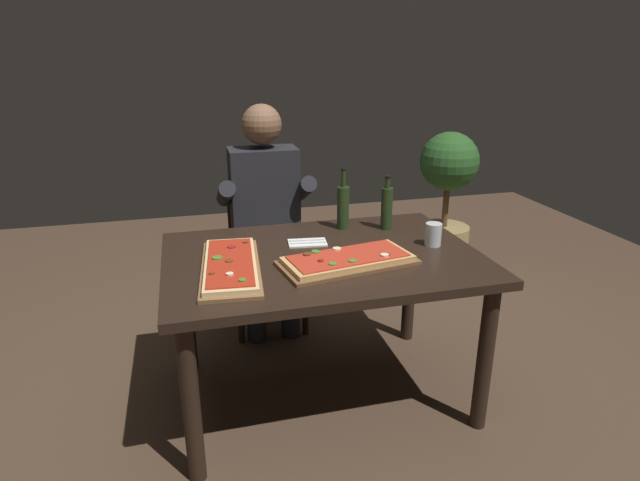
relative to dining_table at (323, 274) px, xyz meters
The scene contains 11 objects.
ground_plane 0.64m from the dining_table, ahead, with size 6.40×6.40×0.00m, color #4C3828.
dining_table is the anchor object (origin of this frame).
pizza_rectangular_front 0.19m from the dining_table, 61.78° to the right, with size 0.62×0.36×0.05m.
pizza_rectangular_left 0.44m from the dining_table, behind, with size 0.29×0.63×0.05m.
wine_bottle_dark 0.44m from the dining_table, 59.63° to the left, with size 0.06×0.06×0.31m.
oil_bottle_amber 0.53m from the dining_table, 33.45° to the left, with size 0.06×0.06×0.28m.
tumbler_near_camera 0.55m from the dining_table, ahead, with size 0.08×0.08×0.11m.
napkin_cutlery_set 0.19m from the dining_table, 102.15° to the left, with size 0.19×0.13×0.01m.
diner_chair 0.88m from the dining_table, 99.21° to the left, with size 0.44×0.44×0.87m.
seated_diner 0.75m from the dining_table, 100.68° to the left, with size 0.53×0.41×1.33m.
potted_plant_corner 1.74m from the dining_table, 44.18° to the left, with size 0.41×0.41×1.07m.
Camera 1 is at (-0.57, -2.12, 1.61)m, focal length 29.62 mm.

